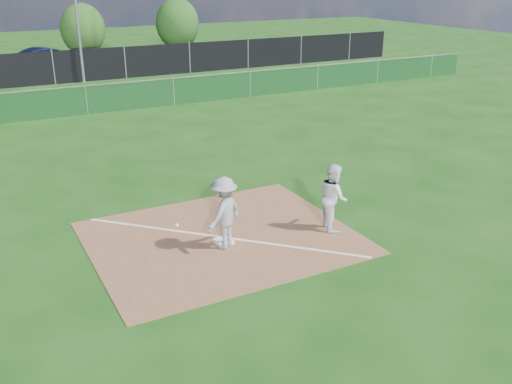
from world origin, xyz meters
TOP-DOWN VIEW (x-y plane):
  - ground at (0.00, 10.00)m, footprint 90.00×90.00m
  - infield_dirt at (0.00, 1.00)m, footprint 6.00×5.00m
  - foul_line at (0.00, 1.00)m, footprint 5.01×5.01m
  - green_fence at (0.00, 15.00)m, footprint 44.00×0.05m
  - black_fence at (0.00, 23.00)m, footprint 46.00×0.04m
  - parking_lot at (0.00, 28.00)m, footprint 46.00×9.00m
  - light_pole at (1.50, 22.70)m, footprint 0.16×0.16m
  - first_base at (-0.09, 0.71)m, footprint 0.40×0.40m
  - play_at_first at (-0.14, 0.54)m, footprint 1.83×1.07m
  - runner at (2.62, 0.26)m, footprint 0.82×0.94m
  - car_mid at (0.52, 28.26)m, footprint 4.44×2.46m
  - car_right at (3.23, 27.27)m, footprint 4.81×2.22m
  - tree_mid at (3.87, 33.12)m, footprint 3.16×3.16m
  - tree_right at (11.14, 33.31)m, footprint 3.32×3.32m

SIDE VIEW (x-z plane):
  - ground at x=0.00m, z-range 0.00..0.00m
  - parking_lot at x=0.00m, z-range 0.00..0.01m
  - infield_dirt at x=0.00m, z-range 0.00..0.02m
  - foul_line at x=0.00m, z-range 0.02..0.03m
  - first_base at x=-0.09m, z-range 0.02..0.10m
  - green_fence at x=0.00m, z-range 0.00..1.20m
  - car_right at x=3.23m, z-range 0.01..1.37m
  - car_mid at x=0.52m, z-range 0.01..1.40m
  - runner at x=2.62m, z-range 0.00..1.64m
  - play_at_first at x=-0.14m, z-range 0.02..1.69m
  - black_fence at x=0.00m, z-range 0.00..1.80m
  - tree_mid at x=3.87m, z-range 0.05..3.81m
  - tree_right at x=11.14m, z-range 0.06..3.99m
  - light_pole at x=1.50m, z-range 0.00..8.00m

